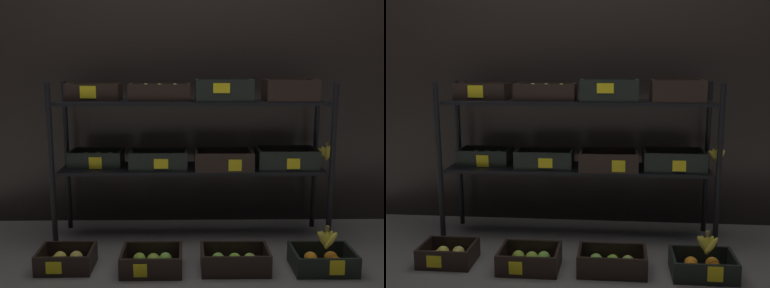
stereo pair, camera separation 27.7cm
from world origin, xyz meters
TOP-DOWN VIEW (x-y plane):
  - ground_plane at (0.00, 0.00)m, footprint 10.00×10.00m
  - storefront_wall at (0.00, 0.38)m, footprint 4.08×0.12m
  - display_rack at (0.00, -0.01)m, footprint 1.79×0.39m
  - crate_ground_apple_gold at (-0.70, -0.45)m, footprint 0.30×0.23m
  - crate_ground_apple_green at (-0.23, -0.49)m, footprint 0.33×0.25m
  - crate_ground_center_apple_green at (0.23, -0.49)m, footprint 0.37×0.22m
  - crate_ground_orange at (0.71, -0.48)m, footprint 0.34×0.26m
  - banana_bunch_loose at (0.73, -0.49)m, footprint 0.13×0.04m

SIDE VIEW (x-z plane):
  - ground_plane at x=0.00m, z-range 0.00..0.00m
  - crate_ground_orange at x=0.71m, z-range -0.01..0.10m
  - crate_ground_apple_gold at x=-0.70m, z-range -0.01..0.10m
  - crate_ground_apple_green at x=-0.23m, z-range -0.01..0.11m
  - crate_ground_center_apple_green at x=0.23m, z-range -0.01..0.11m
  - banana_bunch_loose at x=0.73m, z-range 0.11..0.24m
  - display_rack at x=0.00m, z-range 0.18..1.20m
  - storefront_wall at x=0.00m, z-range 0.00..2.18m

